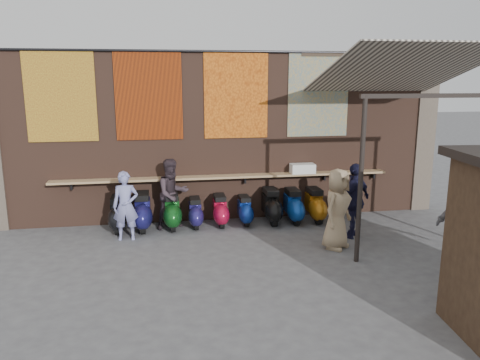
{
  "coord_description": "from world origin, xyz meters",
  "views": [
    {
      "loc": [
        -1.46,
        -8.42,
        3.4
      ],
      "look_at": [
        0.17,
        1.2,
        1.26
      ],
      "focal_mm": 35.0,
      "sensor_mm": 36.0,
      "label": 1
    }
  ],
  "objects": [
    {
      "name": "scooter_stool_1",
      "position": [
        -1.93,
        1.97,
        0.42
      ],
      "size": [
        0.4,
        0.89,
        0.85
      ],
      "primitive_type": null,
      "color": "#16154E",
      "rests_on": "ground"
    },
    {
      "name": "scooter_stool_6",
      "position": [
        1.06,
        2.0,
        0.41
      ],
      "size": [
        0.39,
        0.87,
        0.82
      ],
      "primitive_type": null,
      "color": "black",
      "rests_on": "ground"
    },
    {
      "name": "awning_post_left",
      "position": [
        2.1,
        -0.6,
        1.55
      ],
      "size": [
        0.09,
        0.09,
        3.1
      ],
      "primitive_type": "cylinder",
      "color": "black",
      "rests_on": "ground"
    },
    {
      "name": "diner_right",
      "position": [
        -1.25,
        2.0,
        0.81
      ],
      "size": [
        0.98,
        0.89,
        1.62
      ],
      "primitive_type": "imported",
      "rotation": [
        0.0,
        0.0,
        0.45
      ],
      "color": "#33272E",
      "rests_on": "ground"
    },
    {
      "name": "scooter_stool_0",
      "position": [
        -2.48,
        2.0,
        0.39
      ],
      "size": [
        0.37,
        0.82,
        0.78
      ],
      "primitive_type": null,
      "color": "black",
      "rests_on": "ground"
    },
    {
      "name": "ground",
      "position": [
        0.0,
        0.0,
        0.0
      ],
      "size": [
        70.0,
        70.0,
        0.0
      ],
      "primitive_type": "plane",
      "color": "#474749",
      "rests_on": "ground"
    },
    {
      "name": "tapestry_redgold",
      "position": [
        -3.6,
        2.48,
        3.0
      ],
      "size": [
        1.5,
        0.02,
        2.0
      ],
      "primitive_type": "cube",
      "color": "maroon",
      "rests_on": "brick_wall"
    },
    {
      "name": "tapestry_sun",
      "position": [
        -1.7,
        2.48,
        3.0
      ],
      "size": [
        1.5,
        0.02,
        2.0
      ],
      "primitive_type": "cube",
      "color": "#C13E0B",
      "rests_on": "brick_wall"
    },
    {
      "name": "diner_left",
      "position": [
        -2.25,
        1.4,
        0.74
      ],
      "size": [
        0.55,
        0.36,
        1.48
      ],
      "primitive_type": "imported",
      "rotation": [
        0.0,
        0.0,
        -0.02
      ],
      "color": "#7D80B6",
      "rests_on": "ground"
    },
    {
      "name": "shopper_tan",
      "position": [
        1.97,
        0.15,
        0.82
      ],
      "size": [
        0.95,
        0.93,
        1.64
      ],
      "primitive_type": "imported",
      "rotation": [
        0.0,
        0.0,
        0.74
      ],
      "color": "#9C8363",
      "rests_on": "ground"
    },
    {
      "name": "shopper_grey",
      "position": [
        4.18,
        -0.94,
        0.94
      ],
      "size": [
        1.37,
        1.32,
        1.88
      ],
      "primitive_type": "imported",
      "rotation": [
        0.0,
        0.0,
        2.43
      ],
      "color": "#4D4B50",
      "rests_on": "ground"
    },
    {
      "name": "eating_counter",
      "position": [
        0.0,
        2.33,
        1.1
      ],
      "size": [
        8.0,
        0.32,
        0.05
      ],
      "primitive_type": "cube",
      "color": "#9E7A51",
      "rests_on": "brick_wall"
    },
    {
      "name": "tapestry_multi",
      "position": [
        2.3,
        2.48,
        3.0
      ],
      "size": [
        1.5,
        0.02,
        2.0
      ],
      "primitive_type": "cube",
      "color": "#296699",
      "rests_on": "brick_wall"
    },
    {
      "name": "scooter_stool_5",
      "position": [
        0.43,
        2.01,
        0.33
      ],
      "size": [
        0.32,
        0.7,
        0.67
      ],
      "primitive_type": null,
      "color": "navy",
      "rests_on": "ground"
    },
    {
      "name": "pier_right",
      "position": [
        5.2,
        2.7,
        2.0
      ],
      "size": [
        0.5,
        0.5,
        4.0
      ],
      "primitive_type": "cube",
      "color": "#4C4238",
      "rests_on": "ground"
    },
    {
      "name": "brick_wall",
      "position": [
        0.0,
        2.7,
        2.0
      ],
      "size": [
        10.0,
        0.4,
        4.0
      ],
      "primitive_type": "cube",
      "color": "brown",
      "rests_on": "ground"
    },
    {
      "name": "awning_header",
      "position": [
        3.5,
        -0.6,
        3.08
      ],
      "size": [
        3.0,
        0.08,
        0.08
      ],
      "primitive_type": "cube",
      "color": "black",
      "rests_on": "awning_post_left"
    },
    {
      "name": "shopper_navy",
      "position": [
        2.6,
        0.72,
        0.81
      ],
      "size": [
        1.01,
        0.87,
        1.63
      ],
      "primitive_type": "imported",
      "rotation": [
        0.0,
        0.0,
        3.74
      ],
      "color": "black",
      "rests_on": "ground"
    },
    {
      "name": "scooter_stool_7",
      "position": [
        1.6,
        1.97,
        0.4
      ],
      "size": [
        0.38,
        0.84,
        0.8
      ],
      "primitive_type": null,
      "color": "navy",
      "rests_on": "ground"
    },
    {
      "name": "awning_ledger",
      "position": [
        3.5,
        2.49,
        3.95
      ],
      "size": [
        3.3,
        0.08,
        0.12
      ],
      "primitive_type": "cube",
      "color": "#33261C",
      "rests_on": "brick_wall"
    },
    {
      "name": "shelf_box",
      "position": [
        1.9,
        2.3,
        1.24
      ],
      "size": [
        0.58,
        0.31,
        0.23
      ],
      "primitive_type": "cube",
      "color": "white",
      "rests_on": "eating_counter"
    },
    {
      "name": "scooter_stool_8",
      "position": [
        2.13,
        1.96,
        0.4
      ],
      "size": [
        0.38,
        0.84,
        0.8
      ],
      "primitive_type": null,
      "color": "#96550D",
      "rests_on": "ground"
    },
    {
      "name": "scooter_stool_4",
      "position": [
        -0.16,
        2.01,
        0.36
      ],
      "size": [
        0.34,
        0.76,
        0.72
      ],
      "primitive_type": null,
      "color": "#B00D30",
      "rests_on": "ground"
    },
    {
      "name": "awning_canvas",
      "position": [
        3.5,
        0.9,
        3.55
      ],
      "size": [
        3.2,
        3.28,
        0.97
      ],
      "primitive_type": "cube",
      "rotation": [
        -0.28,
        0.0,
        0.0
      ],
      "color": "beige",
      "rests_on": "brick_wall"
    },
    {
      "name": "scooter_stool_3",
      "position": [
        -0.74,
        2.0,
        0.34
      ],
      "size": [
        0.32,
        0.71,
        0.68
      ],
      "primitive_type": null,
      "color": "navy",
      "rests_on": "ground"
    },
    {
      "name": "tapestry_orange",
      "position": [
        0.3,
        2.48,
        3.0
      ],
      "size": [
        1.5,
        0.02,
        2.0
      ],
      "primitive_type": "cube",
      "color": "orange",
      "rests_on": "brick_wall"
    },
    {
      "name": "hang_rail",
      "position": [
        0.0,
        2.47,
        3.98
      ],
      "size": [
        9.5,
        0.06,
        0.06
      ],
      "primitive_type": "cylinder",
      "rotation": [
        0.0,
        1.57,
        0.0
      ],
      "color": "black",
      "rests_on": "brick_wall"
    },
    {
      "name": "scooter_stool_2",
      "position": [
        -1.27,
        1.98,
        0.41
      ],
      "size": [
        0.38,
        0.85,
        0.81
      ],
      "primitive_type": null,
      "color": "#0E4615",
      "rests_on": "ground"
    }
  ]
}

